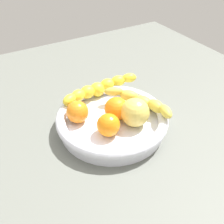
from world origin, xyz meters
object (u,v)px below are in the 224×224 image
(apple_yellow, at_px, (135,112))
(orange_mid_right, at_px, (108,125))
(banana_draped_right, at_px, (141,101))
(orange_front, at_px, (116,109))
(fruit_bowl, at_px, (112,121))
(banana_draped_left, at_px, (99,88))
(orange_mid_left, at_px, (77,112))

(apple_yellow, bearing_deg, orange_mid_right, -179.73)
(banana_draped_right, height_order, orange_front, orange_front)
(orange_front, bearing_deg, orange_mid_right, -138.18)
(fruit_bowl, xyz_separation_m, banana_draped_left, (0.02, 0.12, 0.03))
(orange_front, height_order, orange_mid_right, orange_front)
(apple_yellow, bearing_deg, banana_draped_left, 97.50)
(banana_draped_left, height_order, orange_front, orange_front)
(banana_draped_left, bearing_deg, orange_mid_left, -144.01)
(orange_front, distance_m, orange_mid_right, 0.06)
(banana_draped_right, xyz_separation_m, orange_front, (-0.08, 0.00, 0.00))
(orange_mid_right, xyz_separation_m, apple_yellow, (0.08, 0.00, 0.01))
(banana_draped_right, bearing_deg, orange_mid_right, -162.34)
(orange_mid_left, bearing_deg, apple_yellow, -35.01)
(banana_draped_right, distance_m, orange_front, 0.08)
(apple_yellow, bearing_deg, banana_draped_right, 39.46)
(orange_mid_left, bearing_deg, banana_draped_left, 35.99)
(banana_draped_right, relative_size, orange_mid_left, 3.38)
(orange_mid_right, height_order, apple_yellow, apple_yellow)
(apple_yellow, bearing_deg, orange_mid_left, 144.99)
(banana_draped_left, height_order, banana_draped_right, banana_draped_right)
(fruit_bowl, relative_size, orange_mid_left, 5.03)
(banana_draped_right, bearing_deg, apple_yellow, -140.54)
(fruit_bowl, relative_size, banana_draped_right, 1.49)
(banana_draped_right, bearing_deg, orange_front, 177.29)
(fruit_bowl, relative_size, banana_draped_left, 1.15)
(fruit_bowl, height_order, banana_draped_right, banana_draped_right)
(fruit_bowl, bearing_deg, apple_yellow, -40.01)
(banana_draped_left, relative_size, apple_yellow, 3.42)
(banana_draped_left, distance_m, orange_mid_right, 0.16)
(banana_draped_left, relative_size, orange_front, 4.05)
(orange_front, xyz_separation_m, apple_yellow, (0.03, -0.04, 0.01))
(fruit_bowl, bearing_deg, banana_draped_right, 1.09)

